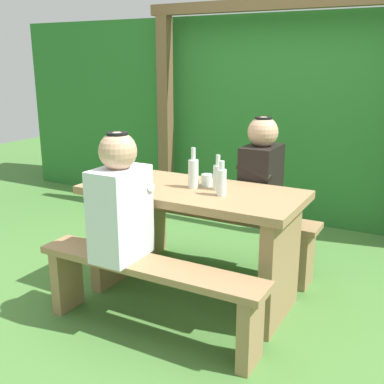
% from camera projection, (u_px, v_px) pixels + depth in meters
% --- Properties ---
extents(ground_plane, '(12.00, 12.00, 0.00)m').
position_uv_depth(ground_plane, '(192.00, 296.00, 3.18)').
color(ground_plane, '#4A7D38').
extents(hedge_backdrop, '(6.40, 0.81, 1.95)m').
position_uv_depth(hedge_backdrop, '(296.00, 117.00, 4.78)').
color(hedge_backdrop, '#2B712C').
rests_on(hedge_backdrop, ground_plane).
extents(pergola_post_left, '(0.12, 0.12, 1.95)m').
position_uv_depth(pergola_post_left, '(165.00, 117.00, 4.82)').
color(pergola_post_left, brown).
rests_on(pergola_post_left, ground_plane).
extents(pergola_crossbeam, '(2.61, 0.10, 0.10)m').
position_uv_depth(pergola_crossbeam, '(282.00, 3.00, 4.00)').
color(pergola_crossbeam, brown).
rests_on(pergola_crossbeam, pergola_post_left).
extents(picnic_table, '(1.40, 0.64, 0.75)m').
position_uv_depth(picnic_table, '(192.00, 224.00, 3.04)').
color(picnic_table, '#9E7A51').
rests_on(picnic_table, ground_plane).
extents(bench_near, '(1.40, 0.24, 0.45)m').
position_uv_depth(bench_near, '(148.00, 283.00, 2.66)').
color(bench_near, '#9E7A51').
rests_on(bench_near, ground_plane).
extents(bench_far, '(1.40, 0.24, 0.45)m').
position_uv_depth(bench_far, '(225.00, 228.00, 3.53)').
color(bench_far, '#9E7A51').
rests_on(bench_far, ground_plane).
extents(person_white_shirt, '(0.25, 0.35, 0.72)m').
position_uv_depth(person_white_shirt, '(120.00, 201.00, 2.62)').
color(person_white_shirt, silver).
rests_on(person_white_shirt, bench_near).
extents(person_black_coat, '(0.25, 0.35, 0.72)m').
position_uv_depth(person_black_coat, '(261.00, 173.00, 3.28)').
color(person_black_coat, black).
rests_on(person_black_coat, bench_far).
extents(drinking_glass, '(0.07, 0.07, 0.08)m').
position_uv_depth(drinking_glass, '(207.00, 180.00, 3.02)').
color(drinking_glass, silver).
rests_on(drinking_glass, picnic_table).
extents(bottle_left, '(0.07, 0.07, 0.26)m').
position_uv_depth(bottle_left, '(194.00, 173.00, 2.96)').
color(bottle_left, silver).
rests_on(bottle_left, picnic_table).
extents(bottle_right, '(0.06, 0.06, 0.22)m').
position_uv_depth(bottle_right, '(218.00, 176.00, 2.92)').
color(bottle_right, silver).
rests_on(bottle_right, picnic_table).
extents(bottle_center, '(0.06, 0.06, 0.21)m').
position_uv_depth(bottle_center, '(222.00, 181.00, 2.79)').
color(bottle_center, silver).
rests_on(bottle_center, picnic_table).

